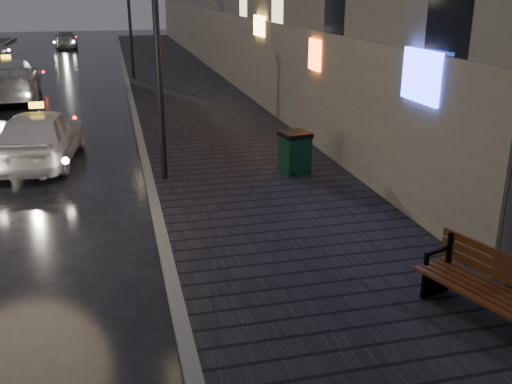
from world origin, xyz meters
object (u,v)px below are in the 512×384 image
at_px(trash_bin, 295,152).
at_px(lamp_far, 129,6).
at_px(taxi_near, 40,136).
at_px(taxi_mid, 9,79).
at_px(bench, 486,286).
at_px(car_far, 66,39).
at_px(lamp_near, 156,27).

bearing_deg(trash_bin, lamp_far, 90.63).
distance_m(taxi_near, taxi_mid, 10.08).
relative_size(trash_bin, taxi_mid, 0.17).
xyz_separation_m(bench, car_far, (-7.76, 41.09, 0.05)).
bearing_deg(bench, lamp_far, 81.31).
relative_size(bench, car_far, 0.49).
xyz_separation_m(lamp_near, car_far, (-4.25, 34.16, -2.82)).
bearing_deg(bench, taxi_near, 106.83).
bearing_deg(taxi_mid, bench, 109.47).
height_order(lamp_near, taxi_near, lamp_near).
xyz_separation_m(lamp_far, car_far, (-4.25, 18.16, -2.82)).
relative_size(taxi_near, car_far, 1.08).
bearing_deg(lamp_far, taxi_mid, -143.92).
distance_m(lamp_near, lamp_far, 16.00).
distance_m(taxi_near, car_far, 31.72).
height_order(bench, trash_bin, trash_bin).
height_order(bench, car_far, car_far).
xyz_separation_m(lamp_far, taxi_mid, (-5.05, -3.68, -2.67)).
bearing_deg(lamp_far, taxi_near, -102.04).
xyz_separation_m(trash_bin, taxi_near, (-5.90, 2.76, 0.07)).
relative_size(lamp_far, taxi_near, 1.25).
bearing_deg(lamp_far, trash_bin, -79.50).
bearing_deg(bench, lamp_near, 99.47).
distance_m(lamp_far, trash_bin, 16.80).
bearing_deg(bench, taxi_mid, 96.58).
distance_m(lamp_far, taxi_mid, 6.80).
height_order(lamp_near, trash_bin, lamp_near).
distance_m(bench, trash_bin, 6.66).
bearing_deg(car_far, trash_bin, 95.95).
height_order(lamp_near, lamp_far, same).
distance_m(trash_bin, car_far, 35.20).
relative_size(bench, taxi_mid, 0.34).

